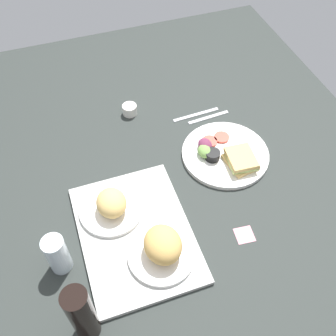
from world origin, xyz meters
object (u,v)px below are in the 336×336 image
bread_plate_far (111,206)px  espresso_cup (130,110)px  drinking_glass (57,254)px  knife (196,114)px  bread_plate_near (162,248)px  plate_with_salad (225,154)px  fork (208,117)px  sticky_note (244,235)px  soda_bottle (82,314)px  serving_tray (136,233)px

bread_plate_far → espresso_cup: bread_plate_far is taller
drinking_glass → espresso_cup: size_ratio=2.47×
knife → bread_plate_near: bearing=56.5°
bread_plate_far → drinking_glass: (-12.29, 18.25, 2.21)cm
plate_with_salad → fork: size_ratio=1.82×
fork → sticky_note: (-51.44, 9.63, -0.19)cm
plate_with_salad → fork: (20.64, -2.40, -1.36)cm
drinking_glass → sticky_note: (-8.36, -54.61, -6.85)cm
drinking_glass → espresso_cup: 66.19cm
drinking_glass → knife: (46.08, -60.24, -6.66)cm
plate_with_salad → soda_bottle: soda_bottle is taller
soda_bottle → sticky_note: soda_bottle is taller
bread_plate_near → plate_with_salad: bread_plate_near is taller
bread_plate_far → plate_with_salad: size_ratio=0.65×
serving_tray → bread_plate_near: bearing=-150.9°
soda_bottle → sticky_note: 53.53cm
espresso_cup → bread_plate_far: bearing=157.6°
bread_plate_far → fork: (30.79, -45.99, -4.45)cm
bread_plate_far → knife: bearing=-51.2°
bread_plate_near → plate_with_salad: (29.49, -33.37, -4.05)cm
bread_plate_far → soda_bottle: 36.33cm
bread_plate_far → plate_with_salad: bearing=-76.9°
plate_with_salad → drinking_glass: (-22.44, 61.84, 5.30)cm
bread_plate_near → knife: bread_plate_near is taller
drinking_glass → sticky_note: size_ratio=2.47×
plate_with_salad → fork: bearing=-6.6°
espresso_cup → knife: bearing=-110.9°
serving_tray → plate_with_salad: (19.75, -38.79, 0.81)cm
espresso_cup → plate_with_salad: bearing=-141.8°
espresso_cup → knife: espresso_cup is taller
bread_plate_near → knife: 62.14cm
serving_tray → bread_plate_near: bread_plate_near is taller
serving_tray → knife: 57.15cm
knife → sticky_note: (-54.44, 5.63, -0.19)cm
bread_plate_far → plate_with_salad: 44.86cm
fork → knife: size_ratio=0.89×
serving_tray → knife: serving_tray is taller
serving_tray → bread_plate_near: (-9.74, -5.43, 4.86)cm
bread_plate_far → knife: 54.08cm
serving_tray → knife: (43.39, -37.19, -0.55)cm
plate_with_salad → sticky_note: size_ratio=5.53×
serving_tray → knife: size_ratio=2.37×
serving_tray → drinking_glass: (-2.69, 23.05, 6.11)cm
serving_tray → bread_plate_near: size_ratio=2.27×
bread_plate_near → sticky_note: bearing=-92.9°
espresso_cup → sticky_note: 66.41cm
soda_bottle → knife: (66.40, -56.58, -11.06)cm
drinking_glass → knife: bearing=-52.6°
bread_plate_far → drinking_glass: size_ratio=1.46×
drinking_glass → fork: size_ratio=0.81×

